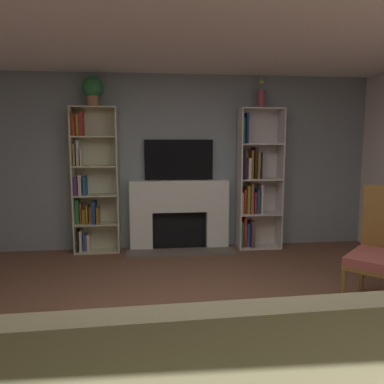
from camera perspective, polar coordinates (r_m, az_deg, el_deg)
The scene contains 9 objects.
ground_plane at distance 3.10m, azimuth 2.61°, elevation -22.78°, with size 7.05×7.05×0.00m, color brown.
wall_back_accent at distance 5.64m, azimuth -2.02°, elevation 4.39°, with size 5.78×0.06×2.51m, color gray.
fireplace at distance 5.59m, azimuth -1.88°, elevation -3.18°, with size 1.53×0.51×1.01m.
tv at distance 5.57m, azimuth -1.98°, elevation 4.82°, with size 0.99×0.06×0.58m, color black.
bookshelf_left at distance 5.57m, azimuth -14.77°, elevation 1.16°, with size 0.63×0.28×2.04m.
bookshelf_right at distance 5.70m, azimuth 9.18°, elevation 1.16°, with size 0.63×0.33×2.04m.
potted_plant at distance 5.53m, azimuth -14.55°, elevation 14.59°, with size 0.29×0.29×0.40m.
vase_with_flowers at distance 5.69m, azimuth 10.27°, elevation 13.59°, with size 0.12×0.12×0.43m.
coffee_table at distance 2.38m, azimuth 0.07°, elevation -22.62°, with size 0.96×0.47×0.43m.
Camera 1 is at (-0.43, -2.64, 1.57)m, focal length 35.88 mm.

